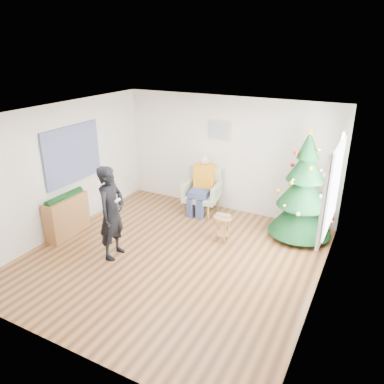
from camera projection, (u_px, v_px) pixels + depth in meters
The scene contains 19 objects.
floor at pixel (172, 258), 6.81m from camera, with size 5.00×5.00×0.00m, color brown.
ceiling at pixel (169, 115), 5.84m from camera, with size 5.00×5.00×0.00m, color white.
wall_back at pixel (227, 155), 8.38m from camera, with size 5.00×5.00×0.00m, color silver.
wall_front at pixel (59, 264), 4.27m from camera, with size 5.00×5.00×0.00m, color silver.
wall_left at pixel (62, 170), 7.40m from camera, with size 5.00×5.00×0.00m, color silver.
wall_right at pixel (323, 223), 5.25m from camera, with size 5.00×5.00×0.00m, color silver.
window_panel at pixel (334, 186), 6.01m from camera, with size 0.04×1.30×1.40m, color white.
curtains at pixel (332, 186), 6.02m from camera, with size 0.05×1.75×1.50m.
christmas_tree at pixel (304, 190), 7.19m from camera, with size 1.24×1.24×2.24m.
stool at pixel (222, 228), 7.29m from camera, with size 0.36×0.36×0.54m.
laptop at pixel (223, 216), 7.19m from camera, with size 0.29×0.19×0.02m, color silver.
armchair at pixel (202, 196), 8.54m from camera, with size 0.88×0.82×1.02m.
seated_person at pixel (202, 184), 8.37m from camera, with size 0.48×0.67×1.34m.
standing_man at pixel (112, 213), 6.58m from camera, with size 0.63×0.41×1.72m, color black.
game_controller at pixel (118, 200), 6.37m from camera, with size 0.04×0.13×0.04m, color white.
console at pixel (67, 216), 7.51m from camera, with size 0.30×1.00×0.80m, color brown.
garland at pixel (64, 197), 7.36m from camera, with size 0.14×0.14×0.90m, color black.
tapestry at pixel (73, 154), 7.54m from camera, with size 0.03×1.50×1.15m, color black.
framed_picture at pixel (219, 130), 8.23m from camera, with size 0.52×0.05×0.42m.
Camera 1 is at (3.05, -5.03, 3.67)m, focal length 35.00 mm.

